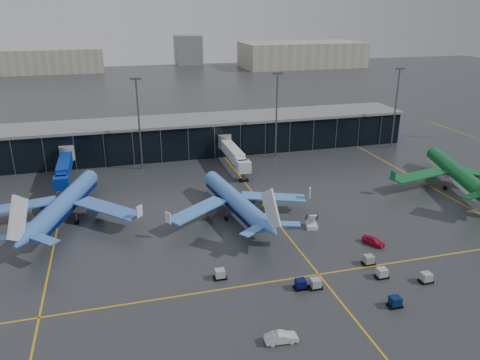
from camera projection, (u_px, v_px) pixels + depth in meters
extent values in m
plane|color=#282B2D|center=(240.00, 242.00, 91.51)|extent=(600.00, 600.00, 0.00)
cube|color=black|center=(187.00, 137.00, 145.77)|extent=(140.00, 16.00, 10.00)
cube|color=slate|center=(187.00, 120.00, 143.92)|extent=(142.00, 17.00, 0.80)
cylinder|color=#595B60|center=(67.00, 153.00, 129.33)|extent=(4.00, 4.00, 4.00)
cube|color=navy|center=(64.00, 171.00, 117.41)|extent=(3.00, 24.00, 3.00)
cylinder|color=#595B60|center=(63.00, 193.00, 111.72)|extent=(1.00, 1.00, 2.60)
cylinder|color=#595B60|center=(225.00, 141.00, 140.51)|extent=(4.00, 4.00, 4.00)
cube|color=silver|center=(236.00, 157.00, 128.59)|extent=(3.00, 24.00, 3.00)
cylinder|color=#595B60|center=(244.00, 176.00, 122.90)|extent=(1.00, 1.00, 2.60)
cylinder|color=#595B60|center=(139.00, 125.00, 128.58)|extent=(0.50, 0.50, 25.00)
cube|color=#595B60|center=(136.00, 79.00, 124.15)|extent=(3.00, 0.40, 0.60)
cylinder|color=#595B60|center=(276.00, 117.00, 138.52)|extent=(0.50, 0.50, 25.00)
cube|color=#595B60|center=(278.00, 73.00, 134.08)|extent=(3.00, 0.40, 0.60)
cylinder|color=#595B60|center=(395.00, 109.00, 148.46)|extent=(0.50, 0.50, 25.00)
cube|color=#595B60|center=(400.00, 69.00, 144.02)|extent=(3.00, 0.40, 0.60)
cube|color=#B2AD99|center=(302.00, 54.00, 353.07)|extent=(90.00, 42.00, 18.00)
cube|color=#B2AD99|center=(51.00, 60.00, 326.77)|extent=(70.00, 38.00, 16.00)
cube|color=#B2AD99|center=(188.00, 50.00, 368.63)|extent=(20.00, 20.00, 22.00)
cube|color=gold|center=(59.00, 220.00, 100.88)|extent=(0.30, 120.00, 0.02)
cube|color=gold|center=(258.00, 199.00, 112.06)|extent=(0.30, 120.00, 0.02)
cube|color=gold|center=(421.00, 181.00, 123.24)|extent=(0.30, 120.00, 0.02)
cube|color=gold|center=(319.00, 274.00, 80.43)|extent=(220.00, 0.30, 0.02)
cube|color=black|center=(368.00, 263.00, 83.61)|extent=(2.20, 1.50, 0.36)
cube|color=gray|center=(369.00, 259.00, 83.34)|extent=(1.60, 1.50, 1.50)
cube|color=black|center=(381.00, 276.00, 79.50)|extent=(2.20, 1.50, 0.36)
cube|color=#9C9FA4|center=(382.00, 273.00, 79.23)|extent=(1.60, 1.50, 1.50)
cube|color=black|center=(426.00, 281.00, 78.17)|extent=(2.20, 1.50, 0.36)
cube|color=#909598|center=(426.00, 277.00, 77.90)|extent=(1.60, 1.50, 1.50)
cube|color=black|center=(300.00, 288.00, 76.33)|extent=(2.20, 1.50, 0.36)
cube|color=#04083A|center=(301.00, 284.00, 76.06)|extent=(1.60, 1.50, 1.50)
cube|color=black|center=(315.00, 287.00, 76.46)|extent=(2.20, 1.50, 0.36)
cube|color=#93979B|center=(315.00, 283.00, 76.19)|extent=(1.60, 1.50, 1.50)
cube|color=black|center=(220.00, 277.00, 79.20)|extent=(2.20, 1.50, 0.36)
cube|color=#989BA0|center=(220.00, 274.00, 78.93)|extent=(1.60, 1.50, 1.50)
cube|color=black|center=(395.00, 306.00, 71.79)|extent=(2.20, 1.50, 0.36)
cube|color=#04173C|center=(395.00, 301.00, 71.52)|extent=(1.60, 1.50, 1.50)
cube|color=silver|center=(311.00, 225.00, 97.47)|extent=(2.88, 3.62, 0.80)
cube|color=silver|center=(312.00, 217.00, 96.81)|extent=(2.21, 3.13, 2.29)
imported|color=#B30D30|center=(373.00, 241.00, 90.35)|extent=(3.79, 4.89, 1.56)
imported|color=silver|center=(281.00, 337.00, 64.00)|extent=(4.77, 1.96, 1.54)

